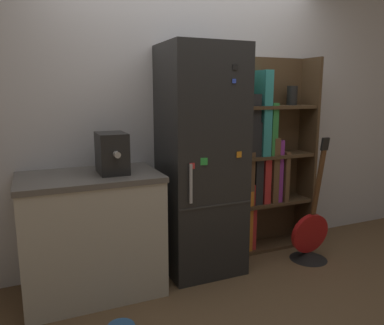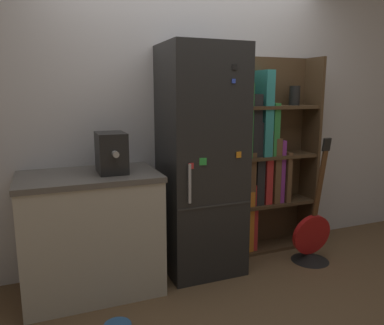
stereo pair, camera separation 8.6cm
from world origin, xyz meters
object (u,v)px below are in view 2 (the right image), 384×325
at_px(refrigerator, 201,161).
at_px(guitar, 311,243).
at_px(bookshelf, 264,160).
at_px(espresso_machine, 111,153).

xyz_separation_m(refrigerator, guitar, (0.98, -0.26, -0.78)).
distance_m(bookshelf, guitar, 0.87).
relative_size(bookshelf, espresso_machine, 5.26).
height_order(espresso_machine, guitar, espresso_machine).
bearing_deg(bookshelf, guitar, -59.08).
bearing_deg(refrigerator, guitar, -14.62).
xyz_separation_m(refrigerator, bookshelf, (0.72, 0.17, -0.06)).
xyz_separation_m(bookshelf, espresso_machine, (-1.47, -0.22, 0.19)).
bearing_deg(bookshelf, refrigerator, -166.75).
bearing_deg(espresso_machine, bookshelf, 8.36).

